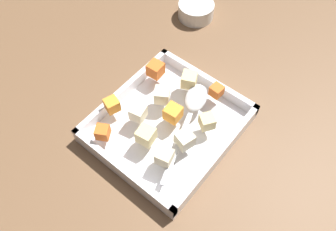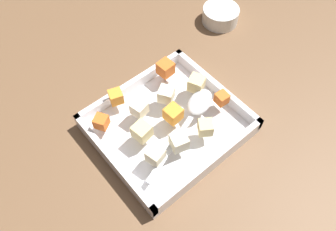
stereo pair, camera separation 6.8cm
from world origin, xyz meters
name	(u,v)px [view 1 (the left image)]	position (x,y,z in m)	size (l,w,h in m)	color
ground_plane	(169,132)	(0.00, 0.00, 0.00)	(4.00, 4.00, 0.00)	brown
baking_dish	(168,126)	(0.01, 0.01, 0.01)	(0.29, 0.26, 0.04)	silver
carrot_chunk_back_center	(112,105)	(-0.05, 0.11, 0.06)	(0.03, 0.03, 0.03)	orange
carrot_chunk_corner_se	(216,91)	(0.12, -0.03, 0.06)	(0.02, 0.02, 0.02)	orange
carrot_chunk_far_right	(156,69)	(0.08, 0.10, 0.06)	(0.03, 0.03, 0.03)	orange
carrot_chunk_far_left	(174,114)	(0.01, 0.00, 0.06)	(0.03, 0.03, 0.03)	orange
carrot_chunk_corner_sw	(103,132)	(-0.11, 0.08, 0.06)	(0.03, 0.03, 0.03)	orange
potato_chunk_front_center	(162,95)	(0.03, 0.05, 0.06)	(0.03, 0.03, 0.03)	beige
potato_chunk_corner_nw	(146,135)	(-0.06, 0.01, 0.06)	(0.03, 0.03, 0.03)	#E0CC89
potato_chunk_heap_top	(207,121)	(0.04, -0.06, 0.06)	(0.03, 0.03, 0.03)	#E0CC89
potato_chunk_near_left	(165,157)	(-0.07, -0.05, 0.06)	(0.03, 0.03, 0.03)	beige
potato_chunk_under_handle	(189,80)	(0.10, 0.03, 0.06)	(0.03, 0.03, 0.03)	#E0CC89
potato_chunk_center	(138,113)	(-0.03, 0.06, 0.06)	(0.03, 0.03, 0.03)	beige
potato_chunk_mid_left	(185,139)	(-0.02, -0.06, 0.06)	(0.03, 0.03, 0.03)	beige
serving_spoon	(194,103)	(0.07, -0.02, 0.05)	(0.24, 0.10, 0.02)	silver
small_prep_bowl	(196,10)	(0.33, 0.18, 0.02)	(0.10, 0.10, 0.04)	silver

